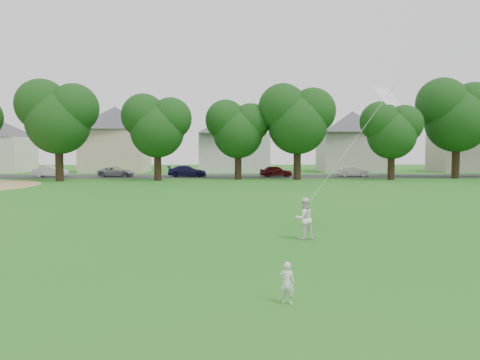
{
  "coord_description": "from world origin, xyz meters",
  "views": [
    {
      "loc": [
        -0.5,
        -11.36,
        3.21
      ],
      "look_at": [
        -0.24,
        2.0,
        2.3
      ],
      "focal_mm": 35.0,
      "sensor_mm": 36.0,
      "label": 1
    }
  ],
  "objects": [
    {
      "name": "ground",
      "position": [
        0.0,
        0.0,
        0.0
      ],
      "size": [
        160.0,
        160.0,
        0.0
      ],
      "primitive_type": "plane",
      "color": "#166318",
      "rests_on": "ground"
    },
    {
      "name": "street",
      "position": [
        0.0,
        42.0,
        0.01
      ],
      "size": [
        90.0,
        7.0,
        0.01
      ],
      "primitive_type": "cube",
      "color": "#2D2D30",
      "rests_on": "ground"
    },
    {
      "name": "toddler",
      "position": [
        0.66,
        -1.91,
        0.44
      ],
      "size": [
        0.37,
        0.3,
        0.88
      ],
      "primitive_type": "imported",
      "rotation": [
        0.0,
        0.0,
        2.83
      ],
      "color": "silver",
      "rests_on": "ground"
    },
    {
      "name": "older_boy",
      "position": [
        2.08,
        4.91,
        0.74
      ],
      "size": [
        0.86,
        0.76,
        1.47
      ],
      "primitive_type": "imported",
      "rotation": [
        0.0,
        0.0,
        3.48
      ],
      "color": "white",
      "rests_on": "ground"
    },
    {
      "name": "kite",
      "position": [
        3.53,
        4.99,
        3.05
      ],
      "size": [
        2.01,
        0.97,
        4.93
      ],
      "color": "white",
      "rests_on": "ground"
    },
    {
      "name": "tree_row",
      "position": [
        5.72,
        36.22,
        6.35
      ],
      "size": [
        82.27,
        9.63,
        10.87
      ],
      "color": "black",
      "rests_on": "ground"
    },
    {
      "name": "parked_cars",
      "position": [
        -8.58,
        41.0,
        0.61
      ],
      "size": [
        46.95,
        1.93,
        1.26
      ],
      "color": "black",
      "rests_on": "ground"
    },
    {
      "name": "house_row",
      "position": [
        1.03,
        52.0,
        4.93
      ],
      "size": [
        76.53,
        13.3,
        10.36
      ],
      "color": "silver",
      "rests_on": "ground"
    }
  ]
}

